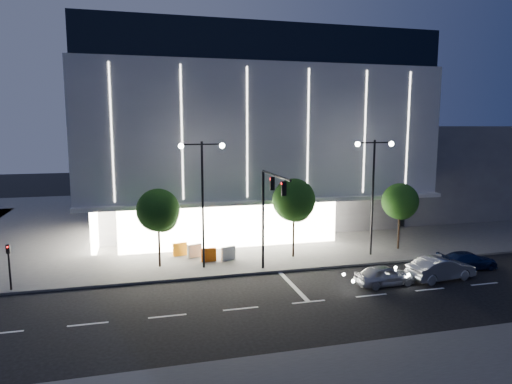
{
  "coord_description": "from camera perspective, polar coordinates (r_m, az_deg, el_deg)",
  "views": [
    {
      "loc": [
        -7.18,
        -25.01,
        10.04
      ],
      "look_at": [
        1.47,
        8.59,
        5.0
      ],
      "focal_mm": 32.0,
      "sensor_mm": 36.0,
      "label": 1
    }
  ],
  "objects": [
    {
      "name": "tree_mid",
      "position": [
        34.41,
        4.78,
        -1.31
      ],
      "size": [
        3.25,
        3.25,
        6.15
      ],
      "color": "black",
      "rests_on": "ground"
    },
    {
      "name": "car_second",
      "position": [
        32.71,
        22.11,
        -8.85
      ],
      "size": [
        4.73,
        2.11,
        1.51
      ],
      "primitive_type": "imported",
      "rotation": [
        0.0,
        0.0,
        1.69
      ],
      "color": "#A6AAAE",
      "rests_on": "ground"
    },
    {
      "name": "ground",
      "position": [
        27.89,
        1.51,
        -12.84
      ],
      "size": [
        160.0,
        160.0,
        0.0
      ],
      "primitive_type": "plane",
      "color": "black",
      "rests_on": "ground"
    },
    {
      "name": "ped_signal_far",
      "position": [
        31.6,
        -28.48,
        -7.71
      ],
      "size": [
        0.22,
        0.24,
        3.0
      ],
      "color": "black",
      "rests_on": "ground"
    },
    {
      "name": "barrier_b",
      "position": [
        34.27,
        -3.48,
        -7.65
      ],
      "size": [
        1.12,
        0.56,
        1.0
      ],
      "primitive_type": "cube",
      "rotation": [
        0.0,
        0.0,
        0.3
      ],
      "color": "silver",
      "rests_on": "sidewalk_museum"
    },
    {
      "name": "annex_building",
      "position": [
        59.4,
        19.61,
        2.92
      ],
      "size": [
        16.0,
        20.0,
        10.0
      ],
      "primitive_type": "cube",
      "color": "#4C4C51",
      "rests_on": "ground"
    },
    {
      "name": "car_third",
      "position": [
        35.86,
        24.96,
        -7.77
      ],
      "size": [
        4.23,
        1.77,
        1.22
      ],
      "primitive_type": "imported",
      "rotation": [
        0.0,
        0.0,
        1.56
      ],
      "color": "#14214B",
      "rests_on": "ground"
    },
    {
      "name": "car_lead",
      "position": [
        30.47,
        15.78,
        -9.99
      ],
      "size": [
        3.91,
        1.7,
        1.31
      ],
      "primitive_type": "imported",
      "rotation": [
        0.0,
        0.0,
        1.61
      ],
      "color": "#B4B6BC",
      "rests_on": "ground"
    },
    {
      "name": "tree_left",
      "position": [
        32.61,
        -12.08,
        -2.53
      ],
      "size": [
        3.02,
        3.02,
        5.72
      ],
      "color": "black",
      "rests_on": "ground"
    },
    {
      "name": "traffic_mast",
      "position": [
        29.92,
        1.63,
        -1.38
      ],
      "size": [
        0.33,
        5.89,
        7.07
      ],
      "color": "black",
      "rests_on": "ground"
    },
    {
      "name": "tree_right",
      "position": [
        38.36,
        17.58,
        -1.36
      ],
      "size": [
        2.91,
        2.91,
        5.51
      ],
      "color": "black",
      "rests_on": "ground"
    },
    {
      "name": "sidewalk_museum",
      "position": [
        51.47,
        -0.47,
        -2.9
      ],
      "size": [
        70.0,
        40.0,
        0.15
      ],
      "primitive_type": "cube",
      "color": "#474747",
      "rests_on": "ground"
    },
    {
      "name": "barrier_a",
      "position": [
        34.0,
        -5.93,
        -7.81
      ],
      "size": [
        1.1,
        0.27,
        1.0
      ],
      "primitive_type": "cube",
      "rotation": [
        0.0,
        0.0,
        0.01
      ],
      "color": "orange",
      "rests_on": "sidewalk_museum"
    },
    {
      "name": "street_lamp_west",
      "position": [
        31.55,
        -6.71,
        0.77
      ],
      "size": [
        3.16,
        0.36,
        9.0
      ],
      "color": "black",
      "rests_on": "ground"
    },
    {
      "name": "barrier_c",
      "position": [
        35.77,
        -9.48,
        -7.07
      ],
      "size": [
        1.13,
        0.48,
        1.0
      ],
      "primitive_type": "cube",
      "rotation": [
        0.0,
        0.0,
        0.22
      ],
      "color": "orange",
      "rests_on": "sidewalk_museum"
    },
    {
      "name": "street_lamp_east",
      "position": [
        35.68,
        14.46,
        1.43
      ],
      "size": [
        3.16,
        0.36,
        9.0
      ],
      "color": "black",
      "rests_on": "ground"
    },
    {
      "name": "barrier_d",
      "position": [
        35.2,
        -7.7,
        -7.28
      ],
      "size": [
        1.12,
        0.6,
        1.0
      ],
      "primitive_type": "cube",
      "rotation": [
        0.0,
        0.0,
        0.33
      ],
      "color": "silver",
      "rests_on": "sidewalk_museum"
    },
    {
      "name": "museum",
      "position": [
        48.4,
        -2.34,
        7.35
      ],
      "size": [
        30.0,
        25.8,
        18.0
      ],
      "color": "#4C4C51",
      "rests_on": "ground"
    }
  ]
}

